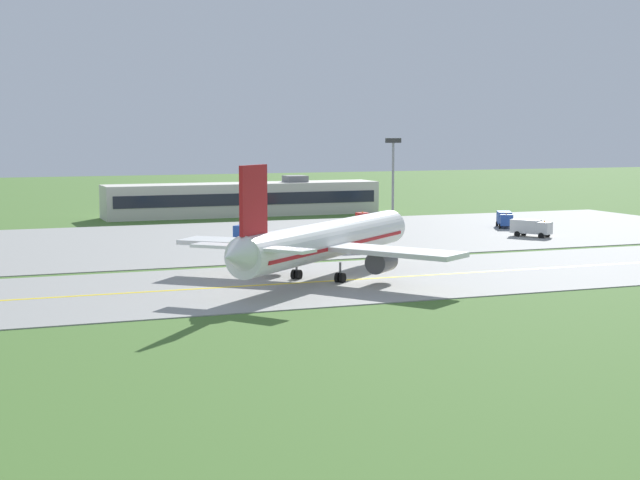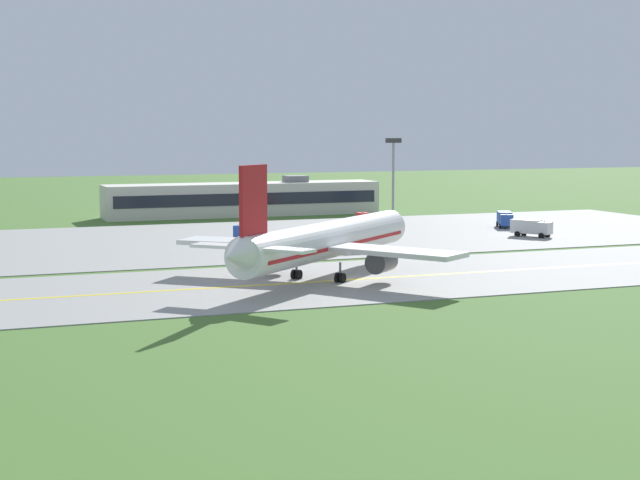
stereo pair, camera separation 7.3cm
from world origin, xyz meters
The scene contains 11 objects.
ground_plane centered at (0.00, 0.00, 0.00)m, with size 500.00×500.00×0.00m, color #47702D.
taxiway_strip centered at (0.00, 0.00, 0.05)m, with size 240.00×28.00×0.10m, color gray.
apron_pad centered at (10.00, 42.00, 0.05)m, with size 140.00×52.00×0.10m, color gray.
taxiway_centreline centered at (0.00, 0.00, 0.11)m, with size 220.00×0.60×0.01m, color yellow.
airplane_lead centered at (-2.70, 1.75, 4.13)m, with size 32.40×29.94×12.70m.
service_truck_baggage centered at (-0.02, 39.41, 1.18)m, with size 5.98×5.97×2.59m.
service_truck_fuel centered at (22.58, 52.40, 1.18)m, with size 6.51×2.64×2.59m.
service_truck_catering centered at (45.01, 42.92, 1.53)m, with size 4.43×6.30×2.60m.
service_truck_pushback centered at (41.08, 29.29, 1.53)m, with size 4.83×6.20×2.60m.
terminal_building centered at (11.99, 80.66, 3.07)m, with size 51.67×8.57×7.28m.
apron_light_mast centered at (22.22, 37.43, 9.33)m, with size 2.40×0.50×14.70m.
Camera 1 is at (-40.68, -94.99, 15.93)m, focal length 55.21 mm.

